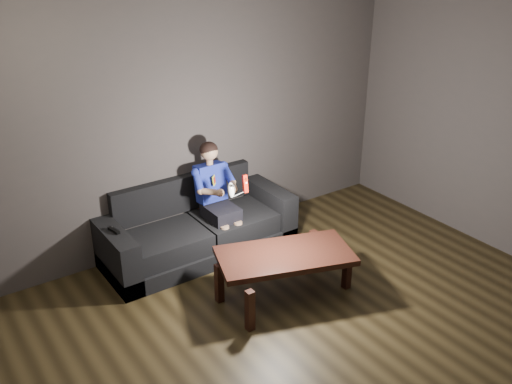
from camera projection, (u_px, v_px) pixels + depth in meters
floor at (352, 361)px, 4.51m from camera, size 5.00×5.00×0.00m
back_wall at (191, 119)px, 5.81m from camera, size 5.00×0.04×2.70m
ceiling at (384, 5)px, 3.38m from camera, size 5.00×5.00×0.02m
sofa at (196, 230)px, 5.96m from camera, size 2.00×0.86×0.77m
child at (216, 190)px, 5.86m from camera, size 0.45×0.55×1.10m
wii_remote_red at (245, 184)px, 5.50m from camera, size 0.05×0.07×0.18m
nunchuk_white at (231, 190)px, 5.44m from camera, size 0.08×0.11×0.16m
wii_remote_black at (114, 230)px, 5.31m from camera, size 0.07×0.16×0.03m
coffee_table at (285, 259)px, 5.18m from camera, size 1.35×0.97×0.44m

